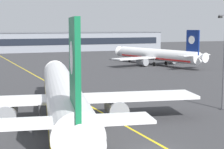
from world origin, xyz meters
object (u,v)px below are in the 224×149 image
airliner_foreground (63,94)px  safety_cone_by_nose_gear (46,96)px  apron_lamp_post (224,60)px  airliner_background (157,55)px

airliner_foreground → safety_cone_by_nose_gear: (1.10, 15.55, -3.11)m
airliner_foreground → apron_lamp_post: bearing=-2.2°
apron_lamp_post → safety_cone_by_nose_gear: (-20.40, 16.38, -6.31)m
airliner_foreground → safety_cone_by_nose_gear: airliner_foreground is taller
airliner_foreground → apron_lamp_post: apron_lamp_post is taller
airliner_background → apron_lamp_post: apron_lamp_post is taller
airliner_foreground → airliner_background: size_ratio=1.17×
airliner_foreground → airliner_background: (39.79, 52.47, -0.46)m
airliner_foreground → apron_lamp_post: 21.75m
airliner_foreground → airliner_background: 65.85m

